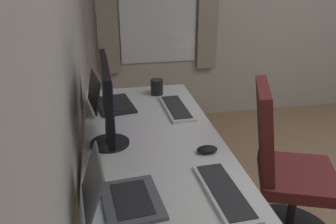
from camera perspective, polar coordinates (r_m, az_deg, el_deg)
The scene contains 11 objects.
wall_back at distance 1.24m, azimuth -19.94°, elevation 8.06°, with size 5.26×0.10×2.60m, color beige.
desk at distance 1.76m, azimuth -1.62°, elevation -8.70°, with size 2.00×0.72×0.73m.
drawer_pedestal at distance 1.94m, azimuth -2.31°, elevation -16.79°, with size 0.40×0.51×0.69m.
monitor_primary at distance 1.74m, azimuth -9.80°, elevation 2.15°, with size 0.56×0.20×0.43m.
laptop_leftmost at distance 1.39m, azimuth -8.35°, elevation -12.96°, with size 0.31×0.32×0.21m.
laptop_left at distance 2.28m, azimuth -9.91°, elevation 2.03°, with size 0.37×0.31×0.22m.
keyboard_main at distance 2.22m, azimuth 1.32°, elevation 0.65°, with size 0.42×0.15×0.02m.
keyboard_spare at distance 1.47m, azimuth 9.10°, elevation -12.59°, with size 0.43×0.16×0.02m.
mouse_main at distance 1.74m, azimuth 6.35°, elevation -6.04°, with size 0.06×0.10×0.03m, color black.
coffee_mug at distance 2.47m, azimuth -1.83°, elevation 4.08°, with size 0.13×0.09×0.11m.
office_chair at distance 2.16m, azimuth 18.21°, elevation -9.82°, with size 0.56×0.61×0.97m.
Camera 1 is at (-1.19, 1.98, 1.60)m, focal length 37.67 mm.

